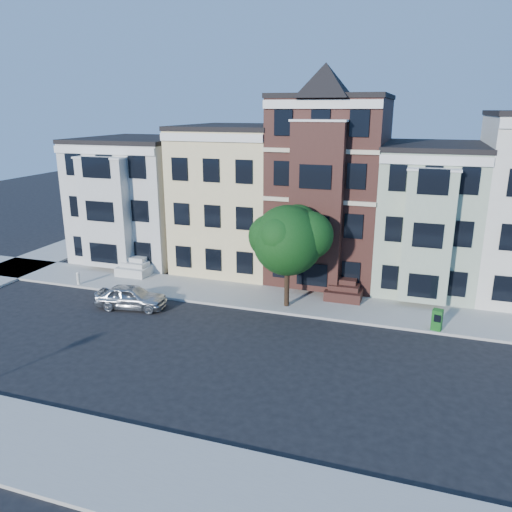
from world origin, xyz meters
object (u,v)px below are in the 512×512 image
(parked_car, at_px, (131,297))
(street_tree, at_px, (288,245))
(fire_hydrant, at_px, (78,279))
(newspaper_box, at_px, (437,320))

(parked_car, bearing_deg, street_tree, -80.73)
(parked_car, height_order, fire_hydrant, parked_car)
(parked_car, relative_size, fire_hydrant, 6.16)
(newspaper_box, xyz_separation_m, fire_hydrant, (-22.55, 0.00, -0.23))
(fire_hydrant, bearing_deg, newspaper_box, 0.00)
(newspaper_box, bearing_deg, street_tree, -171.88)
(street_tree, distance_m, fire_hydrant, 14.56)
(parked_car, xyz_separation_m, fire_hydrant, (-5.41, 2.18, -0.22))
(parked_car, bearing_deg, fire_hydrant, 58.77)
(street_tree, height_order, fire_hydrant, street_tree)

